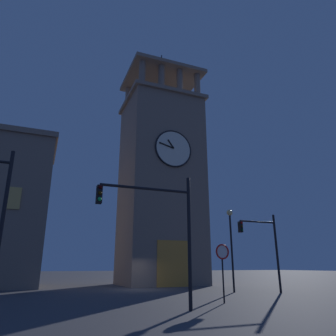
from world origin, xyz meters
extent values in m
plane|color=#424247|center=(0.00, 0.00, 0.00)|extent=(200.00, 200.00, 0.00)
cube|color=gray|center=(-3.64, -5.42, 9.71)|extent=(7.71, 6.97, 19.42)
cube|color=gray|center=(-3.64, -5.42, 19.62)|extent=(8.31, 7.57, 0.40)
cylinder|color=gray|center=(-6.90, -2.53, 21.26)|extent=(0.70, 0.70, 2.90)
cylinder|color=gray|center=(-4.72, -2.53, 21.26)|extent=(0.70, 0.70, 2.90)
cylinder|color=gray|center=(-2.55, -2.53, 21.26)|extent=(0.70, 0.70, 2.90)
cylinder|color=gray|center=(-0.38, -2.53, 21.26)|extent=(0.70, 0.70, 2.90)
cylinder|color=gray|center=(-6.90, -8.30, 21.26)|extent=(0.70, 0.70, 2.90)
cylinder|color=gray|center=(-4.72, -8.30, 21.26)|extent=(0.70, 0.70, 2.90)
cylinder|color=gray|center=(-2.55, -8.30, 21.26)|extent=(0.70, 0.70, 2.90)
cylinder|color=gray|center=(-0.38, -8.30, 21.26)|extent=(0.70, 0.70, 2.90)
cube|color=gray|center=(-3.64, -5.42, 22.91)|extent=(8.31, 7.57, 0.40)
cylinder|color=black|center=(-3.64, -5.42, 24.79)|extent=(0.12, 0.12, 3.35)
cylinder|color=silver|center=(-3.64, -1.87, 12.95)|extent=(3.75, 0.12, 3.75)
torus|color=black|center=(-3.64, -1.85, 12.95)|extent=(3.91, 0.16, 3.91)
cube|color=black|center=(-3.33, -1.77, 13.37)|extent=(0.71, 0.06, 0.90)
cube|color=black|center=(-2.87, -1.77, 13.15)|extent=(1.57, 0.06, 0.52)
cube|color=orange|center=(-3.64, -1.98, 2.00)|extent=(3.20, 0.24, 4.00)
cube|color=#E0B259|center=(10.06, -2.88, 7.05)|extent=(1.00, 0.12, 1.80)
cylinder|color=black|center=(-7.97, 6.64, 2.67)|extent=(0.16, 0.16, 5.34)
cylinder|color=black|center=(-6.51, 6.64, 4.76)|extent=(2.92, 0.12, 0.12)
cube|color=black|center=(-5.05, 6.64, 4.34)|extent=(0.22, 0.30, 0.75)
sphere|color=red|center=(-5.05, 6.82, 4.61)|extent=(0.16, 0.16, 0.16)
sphere|color=#392705|center=(-5.05, 6.82, 4.36)|extent=(0.16, 0.16, 0.16)
sphere|color=#063316|center=(-5.05, 6.82, 4.11)|extent=(0.16, 0.16, 0.16)
cylinder|color=black|center=(9.18, 11.17, 3.19)|extent=(0.16, 0.16, 6.37)
cylinder|color=black|center=(1.67, 12.47, 2.82)|extent=(0.16, 0.16, 5.64)
cylinder|color=black|center=(3.68, 12.47, 4.96)|extent=(4.02, 0.12, 0.12)
cube|color=black|center=(5.69, 12.47, 4.54)|extent=(0.22, 0.30, 0.75)
sphere|color=#360505|center=(5.69, 12.65, 4.81)|extent=(0.16, 0.16, 0.16)
sphere|color=#392705|center=(5.69, 12.65, 4.56)|extent=(0.16, 0.16, 0.16)
sphere|color=#18C154|center=(5.69, 12.65, 4.31)|extent=(0.16, 0.16, 0.16)
cylinder|color=black|center=(-5.29, 5.04, 2.69)|extent=(0.14, 0.14, 5.38)
sphere|color=#F9DB8C|center=(-5.29, 5.04, 5.60)|extent=(0.44, 0.44, 0.44)
cylinder|color=black|center=(-1.08, 10.57, 1.28)|extent=(0.08, 0.08, 2.57)
cylinder|color=white|center=(-1.08, 10.61, 2.47)|extent=(0.70, 0.04, 0.70)
torus|color=red|center=(-1.08, 10.63, 2.47)|extent=(0.78, 0.08, 0.78)
camera|label=1|loc=(7.73, 25.08, 1.76)|focal=33.53mm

